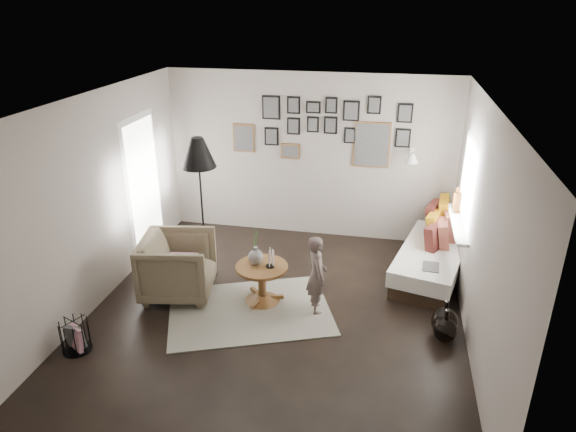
% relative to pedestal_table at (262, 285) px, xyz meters
% --- Properties ---
extents(ground, '(4.80, 4.80, 0.00)m').
position_rel_pedestal_table_xyz_m(ground, '(0.23, -0.22, -0.24)').
color(ground, black).
rests_on(ground, ground).
extents(wall_back, '(4.50, 0.00, 4.50)m').
position_rel_pedestal_table_xyz_m(wall_back, '(0.23, 2.18, 1.06)').
color(wall_back, gray).
rests_on(wall_back, ground).
extents(wall_front, '(4.50, 0.00, 4.50)m').
position_rel_pedestal_table_xyz_m(wall_front, '(0.23, -2.62, 1.06)').
color(wall_front, gray).
rests_on(wall_front, ground).
extents(wall_left, '(0.00, 4.80, 4.80)m').
position_rel_pedestal_table_xyz_m(wall_left, '(-2.02, -0.22, 1.06)').
color(wall_left, gray).
rests_on(wall_left, ground).
extents(wall_right, '(0.00, 4.80, 4.80)m').
position_rel_pedestal_table_xyz_m(wall_right, '(2.48, -0.22, 1.06)').
color(wall_right, gray).
rests_on(wall_right, ground).
extents(ceiling, '(4.80, 4.80, 0.00)m').
position_rel_pedestal_table_xyz_m(ceiling, '(0.23, -0.22, 2.36)').
color(ceiling, white).
rests_on(ceiling, wall_back).
extents(door_left, '(0.00, 2.14, 2.14)m').
position_rel_pedestal_table_xyz_m(door_left, '(-2.01, 0.98, 0.81)').
color(door_left, white).
rests_on(door_left, wall_left).
extents(window_right, '(0.15, 1.32, 1.30)m').
position_rel_pedestal_table_xyz_m(window_right, '(2.40, 1.13, 0.69)').
color(window_right, white).
rests_on(window_right, wall_right).
extents(gallery_wall, '(2.74, 0.03, 1.08)m').
position_rel_pedestal_table_xyz_m(gallery_wall, '(0.51, 2.17, 1.50)').
color(gallery_wall, brown).
rests_on(gallery_wall, wall_back).
extents(wall_sconce, '(0.18, 0.36, 0.16)m').
position_rel_pedestal_table_xyz_m(wall_sconce, '(1.78, 1.92, 1.22)').
color(wall_sconce, white).
rests_on(wall_sconce, wall_back).
extents(rug, '(2.34, 2.00, 0.01)m').
position_rel_pedestal_table_xyz_m(rug, '(-0.10, -0.25, -0.23)').
color(rug, white).
rests_on(rug, ground).
extents(pedestal_table, '(0.66, 0.66, 0.52)m').
position_rel_pedestal_table_xyz_m(pedestal_table, '(0.00, 0.00, 0.00)').
color(pedestal_table, brown).
rests_on(pedestal_table, ground).
extents(vase, '(0.19, 0.19, 0.47)m').
position_rel_pedestal_table_xyz_m(vase, '(-0.08, 0.02, 0.42)').
color(vase, black).
rests_on(vase, pedestal_table).
extents(candles, '(0.11, 0.11, 0.24)m').
position_rel_pedestal_table_xyz_m(candles, '(0.11, 0.00, 0.40)').
color(candles, black).
rests_on(candles, pedestal_table).
extents(daybed, '(1.21, 1.97, 0.90)m').
position_rel_pedestal_table_xyz_m(daybed, '(2.14, 1.22, 0.05)').
color(daybed, black).
rests_on(daybed, ground).
extents(magazine_on_daybed, '(0.22, 0.29, 0.01)m').
position_rel_pedestal_table_xyz_m(magazine_on_daybed, '(2.09, 0.58, 0.18)').
color(magazine_on_daybed, black).
rests_on(magazine_on_daybed, daybed).
extents(armchair, '(1.04, 1.02, 0.82)m').
position_rel_pedestal_table_xyz_m(armchair, '(-1.11, -0.03, 0.17)').
color(armchair, brown).
rests_on(armchair, ground).
extents(armchair_cushion, '(0.42, 0.43, 0.17)m').
position_rel_pedestal_table_xyz_m(armchair_cushion, '(-1.08, 0.02, 0.24)').
color(armchair_cushion, beige).
rests_on(armchair_cushion, armchair).
extents(floor_lamp, '(0.46, 0.46, 1.96)m').
position_rel_pedestal_table_xyz_m(floor_lamp, '(-0.96, 0.55, 1.45)').
color(floor_lamp, black).
rests_on(floor_lamp, ground).
extents(magazine_basket, '(0.39, 0.39, 0.37)m').
position_rel_pedestal_table_xyz_m(magazine_basket, '(-1.77, -1.37, -0.05)').
color(magazine_basket, black).
rests_on(magazine_basket, ground).
extents(demijohn_large, '(0.30, 0.30, 0.45)m').
position_rel_pedestal_table_xyz_m(demijohn_large, '(2.23, -0.26, -0.06)').
color(demijohn_large, black).
rests_on(demijohn_large, ground).
extents(demijohn_small, '(0.27, 0.27, 0.41)m').
position_rel_pedestal_table_xyz_m(demijohn_small, '(2.23, -0.38, -0.08)').
color(demijohn_small, black).
rests_on(demijohn_small, ground).
extents(child, '(0.36, 0.43, 1.02)m').
position_rel_pedestal_table_xyz_m(child, '(0.70, -0.06, 0.27)').
color(child, brown).
rests_on(child, ground).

